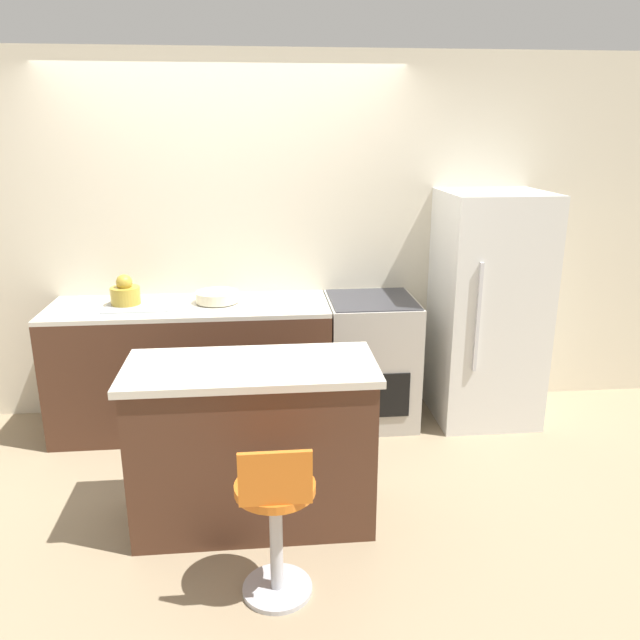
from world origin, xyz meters
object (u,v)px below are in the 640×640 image
Objects in this scene: oven_range at (371,360)px; mixing_bowl at (217,297)px; kettle at (125,293)px; refrigerator at (487,309)px; stool_chair at (276,519)px.

mixing_bowl is at bearing 177.95° from oven_range.
kettle is at bearing -180.00° from mixing_bowl.
refrigerator reaches higher than kettle.
mixing_bowl is (-1.93, 0.06, 0.13)m from refrigerator.
oven_range is at bearing -2.05° from mixing_bowl.
oven_range is 0.92m from refrigerator.
oven_range is at bearing 67.43° from stool_chair.
kettle is 0.62m from mixing_bowl.
refrigerator is (0.84, -0.02, 0.37)m from oven_range.
mixing_bowl reaches higher than stool_chair.
mixing_bowl reaches higher than oven_range.
stool_chair is (-0.74, -1.79, -0.05)m from oven_range.
oven_range reaches higher than stool_chair.
mixing_bowl is at bearing 100.55° from stool_chair.
refrigerator reaches higher than mixing_bowl.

